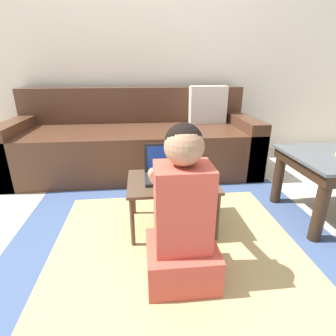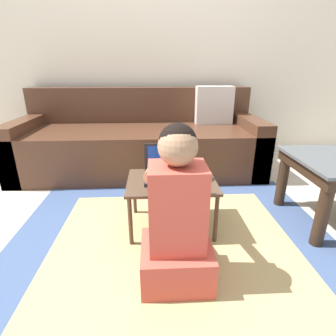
# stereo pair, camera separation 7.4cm
# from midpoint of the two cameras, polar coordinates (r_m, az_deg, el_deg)

# --- Properties ---
(ground_plane) EXTENTS (16.00, 16.00, 0.00)m
(ground_plane) POSITION_cam_midpoint_polar(r_m,az_deg,el_deg) (1.54, -1.20, -16.44)
(ground_plane) COLOR beige
(wall_back) EXTENTS (9.00, 0.06, 2.50)m
(wall_back) POSITION_cam_midpoint_polar(r_m,az_deg,el_deg) (2.96, -4.58, 26.95)
(wall_back) COLOR beige
(wall_back) RESTS_ON ground_plane
(area_rug) EXTENTS (1.89, 1.73, 0.01)m
(area_rug) POSITION_cam_midpoint_polar(r_m,az_deg,el_deg) (1.52, 0.35, -16.95)
(area_rug) COLOR #3D517A
(area_rug) RESTS_ON ground_plane
(couch) EXTENTS (2.23, 0.88, 0.77)m
(couch) POSITION_cam_midpoint_polar(r_m,az_deg,el_deg) (2.57, -7.80, 5.66)
(couch) COLOR #4C2D1E
(couch) RESTS_ON ground_plane
(laptop_desk) EXTENTS (0.52, 0.39, 0.32)m
(laptop_desk) POSITION_cam_midpoint_polar(r_m,az_deg,el_deg) (1.56, -0.51, -3.93)
(laptop_desk) COLOR #4C3828
(laptop_desk) RESTS_ON ground_plane
(laptop) EXTENTS (0.29, 0.19, 0.20)m
(laptop) POSITION_cam_midpoint_polar(r_m,az_deg,el_deg) (1.55, -1.04, -1.15)
(laptop) COLOR #232328
(laptop) RESTS_ON laptop_desk
(computer_mouse) EXTENTS (0.07, 0.10, 0.04)m
(computer_mouse) POSITION_cam_midpoint_polar(r_m,az_deg,el_deg) (1.58, 6.94, -1.54)
(computer_mouse) COLOR silver
(computer_mouse) RESTS_ON laptop_desk
(person_seated) EXTENTS (0.32, 0.41, 0.74)m
(person_seated) POSITION_cam_midpoint_polar(r_m,az_deg,el_deg) (1.16, 1.26, -11.11)
(person_seated) COLOR #CC4C3D
(person_seated) RESTS_ON ground_plane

